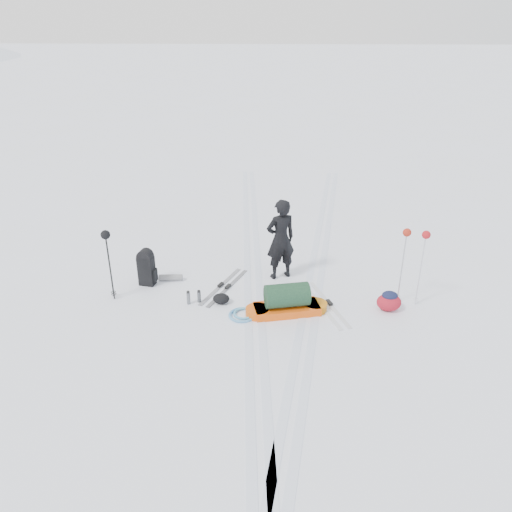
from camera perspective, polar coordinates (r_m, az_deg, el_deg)
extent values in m
plane|color=white|center=(9.80, -0.24, -5.21)|extent=(200.00, 200.00, 0.00)
cube|color=silver|center=(9.81, -0.95, -5.17)|extent=(1.40, 17.97, 0.01)
cube|color=silver|center=(9.80, 0.46, -5.20)|extent=(1.40, 17.97, 0.01)
cube|color=silver|center=(11.59, 6.57, -0.21)|extent=(2.09, 13.88, 0.01)
cube|color=silver|center=(11.61, 7.75, -0.24)|extent=(2.09, 13.88, 0.01)
imported|color=black|center=(10.34, 2.83, 1.91)|extent=(0.75, 0.64, 1.74)
cube|color=#E3510D|center=(9.44, 3.52, -6.07)|extent=(1.30, 0.76, 0.15)
cylinder|color=#C4700B|center=(9.57, 6.78, -5.73)|extent=(0.53, 0.53, 0.15)
cylinder|color=#DD540D|center=(9.33, 0.16, -6.40)|extent=(0.53, 0.53, 0.15)
cylinder|color=#163220|center=(9.28, 3.57, -4.50)|extent=(0.89, 0.61, 0.45)
cube|color=black|center=(10.51, -12.39, -1.66)|extent=(0.35, 0.28, 0.62)
cylinder|color=black|center=(10.37, -12.56, -0.04)|extent=(0.34, 0.27, 0.30)
cube|color=black|center=(10.50, -11.52, -2.15)|extent=(0.10, 0.17, 0.27)
cylinder|color=slate|center=(10.68, -9.72, -2.44)|extent=(0.50, 0.16, 0.13)
cylinder|color=black|center=(10.05, -16.38, -1.17)|extent=(0.03, 0.03, 1.34)
cylinder|color=black|center=(9.97, -16.31, -1.39)|extent=(0.03, 0.03, 1.34)
torus|color=black|center=(10.31, -15.99, -3.98)|extent=(0.11, 0.11, 0.01)
torus|color=black|center=(10.23, -15.93, -4.21)|extent=(0.11, 0.11, 0.01)
sphere|color=black|center=(9.72, -16.83, 2.34)|extent=(0.18, 0.18, 0.18)
cylinder|color=#ADB0B4|center=(9.85, 16.33, -1.39)|extent=(0.03, 0.03, 1.44)
cylinder|color=silver|center=(9.86, 18.27, -1.66)|extent=(0.03, 0.03, 1.44)
torus|color=#A3A4AA|center=(10.13, 15.91, -4.47)|extent=(0.11, 0.11, 0.01)
torus|color=silver|center=(10.14, 17.80, -4.73)|extent=(0.11, 0.11, 0.01)
sphere|color=maroon|center=(9.55, 16.87, 2.59)|extent=(0.16, 0.16, 0.16)
sphere|color=maroon|center=(9.55, 18.88, 2.31)|extent=(0.16, 0.16, 0.16)
cube|color=gray|center=(10.28, -3.23, -3.64)|extent=(0.71, 1.60, 0.02)
cube|color=#989BA1|center=(10.35, -4.06, -3.45)|extent=(0.71, 1.60, 0.02)
cube|color=black|center=(10.26, -3.24, -3.49)|extent=(0.12, 0.18, 0.05)
cube|color=black|center=(10.33, -4.07, -3.30)|extent=(0.12, 0.18, 0.05)
cube|color=silver|center=(9.74, 7.41, -5.62)|extent=(0.68, 1.71, 0.02)
cube|color=silver|center=(9.81, 8.37, -5.44)|extent=(0.68, 1.71, 0.02)
cube|color=black|center=(9.73, 7.43, -5.45)|extent=(0.13, 0.19, 0.05)
cube|color=black|center=(9.79, 8.38, -5.28)|extent=(0.13, 0.19, 0.05)
torus|color=#5193C4|center=(9.34, -1.60, -6.75)|extent=(0.62, 0.62, 0.05)
torus|color=#54A5CC|center=(9.36, -1.40, -6.57)|extent=(0.48, 0.48, 0.05)
ellipsoid|color=maroon|center=(9.78, 14.95, -5.14)|extent=(0.58, 0.55, 0.33)
ellipsoid|color=black|center=(9.70, 15.05, -4.38)|extent=(0.38, 0.36, 0.16)
cylinder|color=slate|center=(9.75, -7.73, -4.81)|extent=(0.09, 0.09, 0.25)
cylinder|color=#55595C|center=(9.79, -6.52, -4.67)|extent=(0.09, 0.09, 0.23)
cylinder|color=black|center=(9.68, -7.77, -4.10)|extent=(0.08, 0.08, 0.03)
cylinder|color=black|center=(9.73, -6.56, -4.02)|extent=(0.08, 0.08, 0.03)
ellipsoid|color=black|center=(9.72, -4.00, -4.88)|extent=(0.33, 0.24, 0.20)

